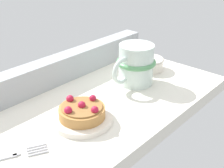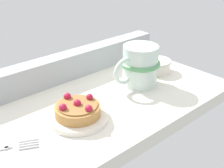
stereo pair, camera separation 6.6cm
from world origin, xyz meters
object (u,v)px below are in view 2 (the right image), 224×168
Objects in this scene: raspberry_tart at (78,109)px; coffee_mug at (139,65)px; dessert_plate at (78,117)px; sugar_bowl at (156,65)px.

raspberry_tart is 21.16cm from coffee_mug.
dessert_plate is 1.52× the size of sugar_bowl.
raspberry_tart is (-0.01, 0.02, 1.93)cm from dessert_plate.
sugar_bowl is at bearing 13.83° from coffee_mug.
dessert_plate is 21.48cm from coffee_mug.
dessert_plate is at bearing -172.05° from coffee_mug.
dessert_plate is at bearing -65.72° from raspberry_tart.
dessert_plate is at bearing -170.20° from sugar_bowl.
raspberry_tart is at bearing -172.10° from coffee_mug.
raspberry_tart is 1.15× the size of sugar_bowl.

